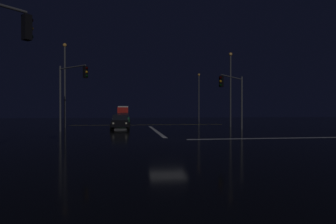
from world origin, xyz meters
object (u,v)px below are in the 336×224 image
(box_truck, at_px, (123,112))
(streetlamp_right_near, at_px, (230,84))
(sedan_gray, at_px, (124,116))
(sedan_black, at_px, (120,122))
(traffic_signal_nw, at_px, (70,85))
(sedan_blue, at_px, (124,117))
(streetlamp_left_near, at_px, (65,80))
(sedan_orange, at_px, (122,118))
(traffic_signal_ne, at_px, (233,91))
(sedan_silver, at_px, (120,120))
(streetlamp_right_far, at_px, (199,94))
(sedan_green, at_px, (123,119))

(box_truck, height_order, streetlamp_right_near, streetlamp_right_near)
(sedan_gray, bearing_deg, sedan_black, -89.83)
(traffic_signal_nw, bearing_deg, sedan_black, 39.19)
(sedan_blue, distance_m, traffic_signal_nw, 28.32)
(streetlamp_left_near, bearing_deg, traffic_signal_nw, -73.53)
(sedan_orange, bearing_deg, streetlamp_right_near, -47.45)
(traffic_signal_ne, relative_size, streetlamp_right_near, 0.61)
(streetlamp_left_near, bearing_deg, sedan_orange, 68.07)
(sedan_silver, xyz_separation_m, sedan_orange, (-0.08, 11.21, 0.00))
(sedan_black, bearing_deg, streetlamp_left_near, 157.26)
(traffic_signal_ne, relative_size, traffic_signal_nw, 0.89)
(traffic_signal_ne, xyz_separation_m, streetlamp_right_far, (2.26, 22.76, 1.11))
(sedan_silver, bearing_deg, sedan_blue, 89.16)
(sedan_black, height_order, sedan_gray, same)
(box_truck, height_order, traffic_signal_nw, traffic_signal_nw)
(sedan_gray, xyz_separation_m, streetlamp_right_far, (13.72, -10.69, 4.28))
(sedan_black, distance_m, traffic_signal_nw, 6.87)
(traffic_signal_ne, bearing_deg, streetlamp_right_near, 71.51)
(sedan_black, height_order, traffic_signal_nw, traffic_signal_nw)
(sedan_orange, bearing_deg, traffic_signal_nw, -101.08)
(sedan_gray, height_order, traffic_signal_nw, traffic_signal_nw)
(sedan_orange, distance_m, traffic_signal_nw, 22.28)
(sedan_green, distance_m, traffic_signal_ne, 20.36)
(sedan_black, xyz_separation_m, traffic_signal_nw, (-4.53, -3.70, 3.60))
(sedan_black, height_order, streetlamp_right_near, streetlamp_right_near)
(sedan_green, bearing_deg, sedan_black, -90.51)
(sedan_blue, xyz_separation_m, traffic_signal_ne, (11.34, -28.09, 3.17))
(streetlamp_right_near, xyz_separation_m, streetlamp_left_near, (-20.06, 0.00, 0.25))
(sedan_blue, distance_m, sedan_gray, 5.36)
(sedan_green, xyz_separation_m, traffic_signal_ne, (11.26, -16.66, 3.17))
(sedan_orange, xyz_separation_m, box_truck, (-0.13, 19.39, 0.91))
(streetlamp_left_near, bearing_deg, traffic_signal_ne, -20.80)
(box_truck, distance_m, streetlamp_right_far, 23.55)
(sedan_gray, height_order, box_truck, box_truck)
(traffic_signal_nw, relative_size, streetlamp_right_near, 0.68)
(box_truck, relative_size, streetlamp_left_near, 0.84)
(traffic_signal_ne, bearing_deg, streetlamp_right_far, 84.33)
(box_truck, distance_m, traffic_signal_ne, 43.05)
(sedan_blue, bearing_deg, box_truck, 92.02)
(streetlamp_right_near, bearing_deg, sedan_orange, 132.55)
(sedan_orange, bearing_deg, sedan_silver, -89.57)
(sedan_orange, bearing_deg, sedan_black, -89.01)
(sedan_black, distance_m, sedan_green, 12.60)
(box_truck, distance_m, streetlamp_left_near, 35.31)
(traffic_signal_nw, bearing_deg, box_truck, 84.29)
(sedan_green, xyz_separation_m, streetlamp_right_near, (13.52, -9.90, 4.57))
(sedan_gray, bearing_deg, traffic_signal_ne, -71.09)
(sedan_blue, height_order, sedan_gray, same)
(sedan_black, distance_m, streetlamp_left_near, 8.47)
(sedan_orange, xyz_separation_m, sedan_gray, (0.22, 11.50, 0.00))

